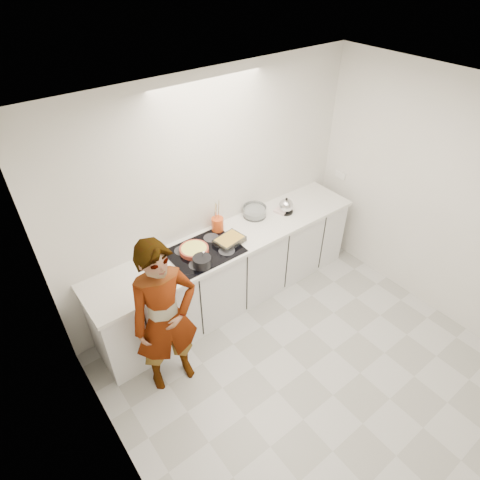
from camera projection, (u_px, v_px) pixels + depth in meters
floor at (307, 370)px, 4.07m from camera, size 3.60×3.20×0.00m
ceiling at (349, 121)px, 2.49m from camera, size 3.60×3.20×0.00m
wall_back at (212, 195)px, 4.29m from camera, size 3.60×0.00×2.60m
wall_left at (116, 399)px, 2.41m from camera, size 0.00×3.20×2.60m
wall_right at (441, 203)px, 4.17m from camera, size 0.02×3.20×2.60m
base_cabinets at (231, 271)px, 4.61m from camera, size 3.20×0.58×0.87m
countertop at (231, 240)px, 4.33m from camera, size 3.24×0.64×0.04m
hob at (205, 251)px, 4.14m from camera, size 0.72×0.54×0.01m
tart_dish at (194, 250)px, 4.10m from camera, size 0.36×0.36×0.05m
saucepan at (202, 262)px, 3.92m from camera, size 0.23×0.23×0.17m
baking_dish at (229, 240)px, 4.22m from camera, size 0.33×0.26×0.06m
mixing_bowl at (255, 212)px, 4.63m from camera, size 0.32×0.32×0.12m
tea_towel at (283, 209)px, 4.74m from camera, size 0.23×0.20×0.03m
kettle at (286, 206)px, 4.68m from camera, size 0.19×0.19×0.20m
utensil_crock at (218, 225)px, 4.38m from camera, size 0.15×0.15×0.16m
cook at (165, 319)px, 3.52m from camera, size 0.65×0.48×1.66m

